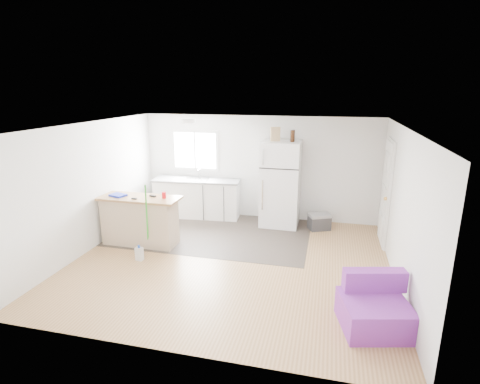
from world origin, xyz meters
name	(u,v)px	position (x,y,z in m)	size (l,w,h in m)	color
room	(231,197)	(0.00, 0.00, 1.20)	(5.51, 5.01, 2.41)	#96683F
vinyl_zone	(214,232)	(-0.73, 1.25, 0.00)	(4.05, 2.50, 0.00)	#332B26
window	(195,150)	(-1.55, 2.49, 1.55)	(1.18, 0.06, 0.98)	white
interior_door	(386,193)	(2.72, 1.55, 1.02)	(0.11, 0.92, 2.10)	white
ceiling_fixture	(188,121)	(-1.20, 1.20, 2.36)	(0.30, 0.30, 0.07)	white
kitchen_cabinets	(197,197)	(-1.42, 2.18, 0.47)	(2.10, 0.81, 1.20)	white
peninsula	(140,220)	(-1.94, 0.34, 0.49)	(1.57, 0.61, 0.97)	#C2A98C
refrigerator	(281,184)	(0.59, 2.09, 0.95)	(0.84, 0.80, 1.90)	white
cooler	(319,221)	(1.48, 1.96, 0.18)	(0.56, 0.48, 0.36)	#303032
purple_seat	(374,309)	(2.29, -1.40, 0.25)	(0.98, 0.96, 0.68)	purple
cleaner_jug	(139,254)	(-1.61, -0.36, 0.13)	(0.14, 0.11, 0.29)	silver
mop	(141,242)	(-1.70, -0.10, 0.23)	(0.31, 0.36, 1.37)	green
red_cup	(164,195)	(-1.42, 0.39, 1.03)	(0.08, 0.08, 0.12)	red
blue_tray	(118,195)	(-2.36, 0.31, 0.98)	(0.30, 0.22, 0.04)	#1325B4
tool_a	(153,196)	(-1.68, 0.43, 0.98)	(0.14, 0.05, 0.03)	black
tool_b	(134,199)	(-1.94, 0.18, 0.98)	(0.10, 0.04, 0.03)	black
cardboard_box	(275,134)	(0.44, 2.06, 2.05)	(0.20, 0.10, 0.30)	tan
bottle_left	(292,136)	(0.81, 2.01, 2.02)	(0.07, 0.07, 0.25)	#341909
bottle_right	(293,136)	(0.82, 2.08, 2.02)	(0.07, 0.07, 0.25)	#341909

